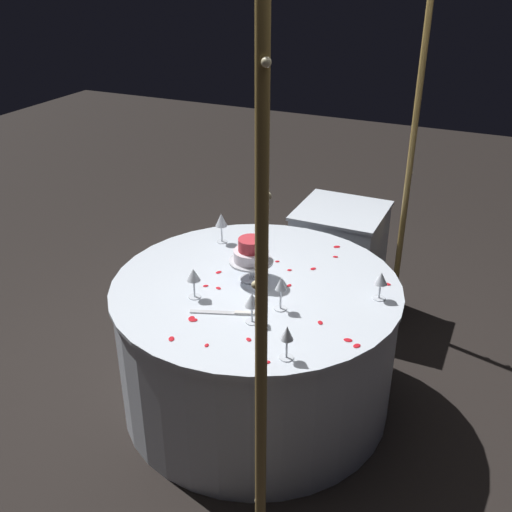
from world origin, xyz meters
The scene contains 32 objects.
ground_plane centered at (0.00, 0.00, 0.00)m, with size 12.00×12.00×0.00m, color black.
decorative_arch centered at (0.00, 0.50, 1.58)m, with size 2.16×0.06×2.43m.
main_table centered at (0.00, 0.00, 0.36)m, with size 1.44×1.44×0.72m.
side_table centered at (-1.08, 0.10, 0.36)m, with size 0.55×0.55×0.72m.
tiered_cake centered at (-0.03, -0.04, 0.86)m, with size 0.22×0.22×0.22m.
wine_glass_0 centered at (-0.35, -0.37, 0.85)m, with size 0.07×0.07×0.17m.
wine_glass_1 centered at (-0.12, 0.59, 0.82)m, with size 0.06×0.06×0.14m.
wine_glass_2 centered at (0.49, 0.36, 0.83)m, with size 0.06×0.06×0.15m.
wine_glass_3 centered at (0.16, 0.20, 0.84)m, with size 0.06×0.06×0.16m.
wine_glass_4 centered at (0.31, 0.12, 0.83)m, with size 0.07×0.07×0.15m.
wine_glass_5 centered at (0.24, -0.21, 0.83)m, with size 0.06×0.06×0.15m.
cake_knife centered at (0.30, -0.01, 0.72)m, with size 0.12×0.28×0.01m.
rose_petal_0 centered at (-0.26, 0.59, 0.72)m, with size 0.03×0.02×0.00m, color red.
rose_petal_1 centered at (0.20, 0.40, 0.72)m, with size 0.03×0.02×0.00m, color red.
rose_petal_2 centered at (-0.56, 0.24, 0.72)m, with size 0.04×0.03×0.00m, color red.
rose_petal_3 centered at (-0.26, 0.21, 0.72)m, with size 0.03×0.02×0.00m, color red.
rose_petal_4 centered at (0.01, 0.14, 0.72)m, with size 0.03×0.02×0.00m, color red.
rose_petal_5 centered at (0.27, 0.55, 0.72)m, with size 0.04×0.03×0.00m, color red.
rose_petal_6 centered at (0.44, 0.17, 0.72)m, with size 0.03×0.02×0.00m, color red.
rose_petal_7 centered at (0.12, -0.22, 0.72)m, with size 0.03×0.02×0.00m, color red.
rose_petal_8 centered at (-0.05, 0.16, 0.72)m, with size 0.03×0.02×0.00m, color red.
rose_petal_9 centered at (0.41, -0.12, 0.72)m, with size 0.04×0.03×0.00m, color red.
rose_petal_10 centered at (-0.26, 0.01, 0.72)m, with size 0.02×0.02×0.00m, color red.
rose_petal_11 centered at (0.55, 0.03, 0.72)m, with size 0.02×0.02×0.00m, color red.
rose_petal_12 centered at (-0.20, 0.10, 0.72)m, with size 0.02×0.02×0.00m, color red.
rose_petal_13 centered at (-0.44, 0.27, 0.72)m, with size 0.03×0.02×0.00m, color red.
rose_petal_14 centered at (0.58, -0.13, 0.72)m, with size 0.04×0.02×0.00m, color red.
rose_petal_15 centered at (0.12, -0.15, 0.72)m, with size 0.03×0.02×0.00m, color red.
rose_petal_16 centered at (0.55, 0.30, 0.72)m, with size 0.03×0.02×0.00m, color red.
rose_petal_17 centered at (-0.03, -0.22, 0.72)m, with size 0.03×0.02×0.00m, color red.
rose_petal_18 centered at (0.40, -0.13, 0.72)m, with size 0.04×0.03×0.00m, color red.
rose_petal_19 centered at (0.30, 0.60, 0.72)m, with size 0.04×0.03×0.00m, color red.
Camera 1 is at (2.32, 1.06, 2.20)m, focal length 41.86 mm.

